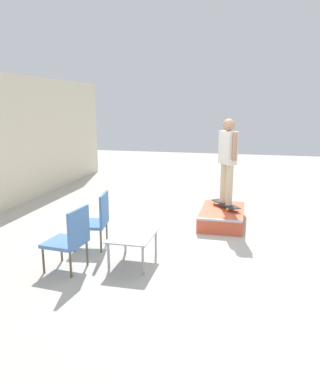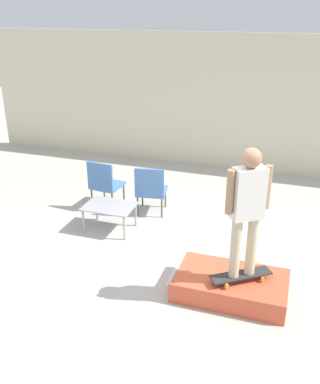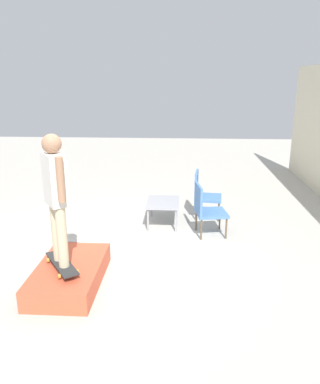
# 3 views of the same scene
# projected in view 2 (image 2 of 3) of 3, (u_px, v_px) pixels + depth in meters

# --- Properties ---
(ground_plane) EXTENTS (24.00, 24.00, 0.00)m
(ground_plane) POSITION_uv_depth(u_px,v_px,m) (170.00, 265.00, 6.29)
(ground_plane) COLOR #B7B2A8
(house_wall_back) EXTENTS (12.00, 0.06, 3.00)m
(house_wall_back) POSITION_uv_depth(u_px,v_px,m) (229.00, 104.00, 9.50)
(house_wall_back) COLOR beige
(house_wall_back) RESTS_ON ground_plane
(skate_ramp_box) EXTENTS (1.48, 0.83, 0.31)m
(skate_ramp_box) POSITION_uv_depth(u_px,v_px,m) (230.00, 285.00, 5.61)
(skate_ramp_box) COLOR #DB5638
(skate_ramp_box) RESTS_ON ground_plane
(skateboard_on_ramp) EXTENTS (0.77, 0.63, 0.07)m
(skateboard_on_ramp) POSITION_uv_depth(u_px,v_px,m) (241.00, 275.00, 5.43)
(skateboard_on_ramp) COLOR #2D2D2D
(skateboard_on_ramp) RESTS_ON skate_ramp_box
(person_skater) EXTENTS (0.48, 0.38, 1.68)m
(person_skater) POSITION_uv_depth(u_px,v_px,m) (247.00, 204.00, 5.03)
(person_skater) COLOR #C6B793
(person_skater) RESTS_ON skateboard_on_ramp
(coffee_table) EXTENTS (0.84, 0.61, 0.44)m
(coffee_table) POSITION_uv_depth(u_px,v_px,m) (109.00, 208.00, 7.15)
(coffee_table) COLOR #9E9EA3
(coffee_table) RESTS_ON ground_plane
(patio_chair_left) EXTENTS (0.57, 0.57, 0.93)m
(patio_chair_left) POSITION_uv_depth(u_px,v_px,m) (105.00, 182.00, 7.92)
(patio_chair_left) COLOR brown
(patio_chair_left) RESTS_ON ground_plane
(patio_chair_right) EXTENTS (0.60, 0.60, 0.93)m
(patio_chair_right) POSITION_uv_depth(u_px,v_px,m) (151.00, 188.00, 7.65)
(patio_chair_right) COLOR brown
(patio_chair_right) RESTS_ON ground_plane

